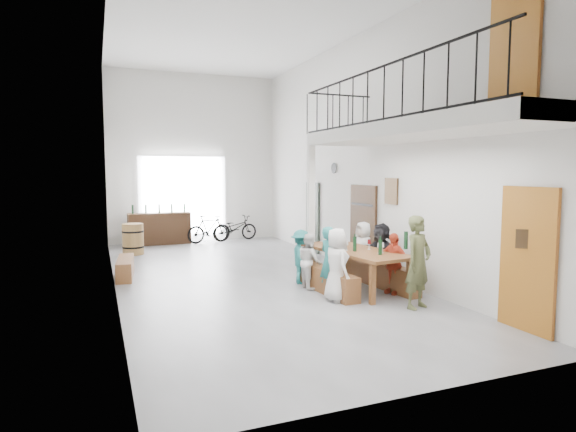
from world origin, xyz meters
name	(u,v)px	position (x,y,z in m)	size (l,w,h in m)	color
floor	(248,277)	(0.00, 0.00, 0.00)	(12.00, 12.00, 0.00)	slate
room_walls	(247,113)	(0.00, 0.00, 3.55)	(12.00, 12.00, 12.00)	silver
gateway_portal	(183,199)	(-0.40, 5.94, 1.40)	(2.80, 0.08, 2.80)	white
right_wall_decor	(404,200)	(2.70, -1.87, 1.74)	(0.07, 8.28, 5.07)	#925516
balcony	(413,133)	(1.98, -3.13, 2.96)	(1.52, 5.62, 4.00)	white
tasting_table	(355,253)	(1.65, -1.78, 0.71)	(1.33, 2.59, 0.79)	brown
bench_inner	(326,280)	(1.02, -1.79, 0.23)	(0.32, 1.99, 0.46)	brown
bench_wall	(381,275)	(2.22, -1.82, 0.25)	(0.28, 2.14, 0.49)	brown
tableware	(356,243)	(1.65, -1.81, 0.92)	(0.56, 1.58, 0.35)	black
side_bench	(125,268)	(-2.50, 1.01, 0.21)	(0.32, 1.47, 0.41)	brown
oak_barrel	(133,239)	(-2.13, 3.97, 0.43)	(0.59, 0.59, 0.87)	olive
serving_counter	(160,229)	(-1.21, 5.65, 0.50)	(1.91, 0.53, 1.01)	#342312
counter_bottles	(159,208)	(-1.21, 5.65, 1.15)	(1.66, 0.18, 0.28)	black
guest_left_a	(337,265)	(0.90, -2.45, 0.66)	(0.64, 0.42, 1.31)	silver
guest_left_b	(329,261)	(0.96, -2.03, 0.65)	(0.47, 0.31, 1.30)	#227371
guest_left_c	(309,261)	(0.85, -1.38, 0.55)	(0.53, 0.41, 1.09)	silver
guest_left_d	(301,257)	(0.85, -0.96, 0.56)	(0.72, 0.42, 1.12)	#227371
guest_right_a	(393,263)	(2.14, -2.37, 0.58)	(0.68, 0.28, 1.16)	#C23B21
guest_right_b	(381,254)	(2.30, -1.70, 0.64)	(1.18, 0.38, 1.28)	black
guest_right_c	(363,250)	(2.27, -1.04, 0.62)	(0.61, 0.39, 1.24)	silver
host_standing	(418,262)	(1.98, -3.34, 0.79)	(0.57, 0.38, 1.58)	#494E2B
potted_plant	(335,255)	(2.45, 0.60, 0.23)	(0.42, 0.36, 0.47)	#164418
bicycle_near	(235,228)	(1.24, 5.60, 0.42)	(0.55, 1.59, 0.84)	black
bicycle_far	(209,229)	(0.33, 5.39, 0.45)	(0.43, 1.51, 0.91)	black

